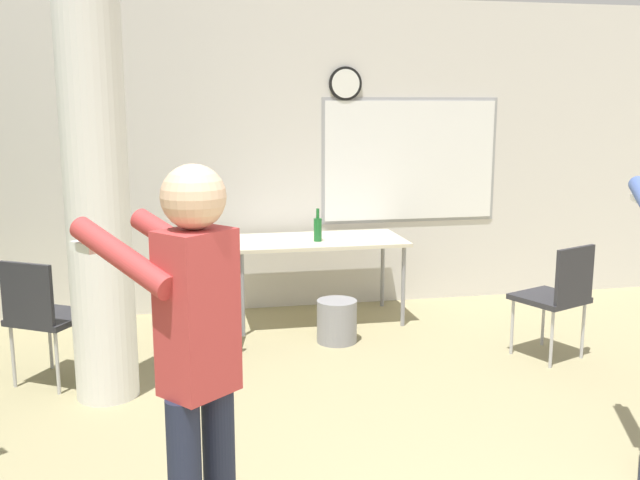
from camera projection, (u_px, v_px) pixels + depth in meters
wall_back at (270, 157)px, 6.46m from camera, size 8.00×0.15×2.80m
support_pillar at (96, 181)px, 4.38m from camera, size 0.40×0.40×2.80m
folding_table at (317, 245)px, 6.15m from camera, size 1.48×0.74×0.72m
bottle_on_table at (318, 229)px, 6.02m from camera, size 0.07×0.07×0.28m
waste_bin at (337, 321)px, 5.66m from camera, size 0.32×0.32×0.34m
chair_near_pillar at (43, 312)px, 4.72m from camera, size 0.60×0.60×0.87m
chair_table_left at (201, 289)px, 5.30m from camera, size 0.52×0.52×0.87m
chair_mid_room at (558, 292)px, 5.21m from camera, size 0.58×0.58×0.87m
person_playing_front at (194, 354)px, 2.56m from camera, size 0.62×0.65×1.66m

